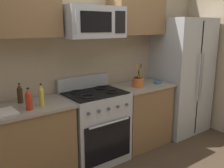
% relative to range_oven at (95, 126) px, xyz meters
% --- Properties ---
extents(wall_back, '(8.00, 0.10, 2.60)m').
position_rel_range_oven_xyz_m(wall_back, '(0.00, 0.36, 0.83)').
color(wall_back, tan).
rests_on(wall_back, ground).
extents(counter_left, '(1.29, 0.59, 0.91)m').
position_rel_range_oven_xyz_m(counter_left, '(-1.03, -0.00, -0.02)').
color(counter_left, olive).
rests_on(counter_left, ground).
extents(range_oven, '(0.76, 0.63, 1.09)m').
position_rel_range_oven_xyz_m(range_oven, '(0.00, 0.00, 0.00)').
color(range_oven, '#B2B5BA').
rests_on(range_oven, ground).
extents(counter_right, '(0.83, 0.59, 0.91)m').
position_rel_range_oven_xyz_m(counter_right, '(0.81, -0.00, -0.02)').
color(counter_right, olive).
rests_on(counter_right, ground).
extents(refrigerator, '(0.88, 0.70, 1.86)m').
position_rel_range_oven_xyz_m(refrigerator, '(1.68, -0.02, 0.46)').
color(refrigerator, '#B2B5BA').
rests_on(refrigerator, ground).
extents(microwave, '(0.74, 0.44, 0.37)m').
position_rel_range_oven_xyz_m(microwave, '(-0.00, 0.03, 1.31)').
color(microwave, '#B2B5BA').
extents(upper_cabinets_right, '(0.82, 0.34, 0.65)m').
position_rel_range_oven_xyz_m(upper_cabinets_right, '(0.81, 0.14, 1.47)').
color(upper_cabinets_right, olive).
extents(utensil_crock, '(0.16, 0.16, 0.33)m').
position_rel_range_oven_xyz_m(utensil_crock, '(0.69, -0.05, 0.51)').
color(utensil_crock, '#D1662D').
rests_on(utensil_crock, counter_right).
extents(bottle_soy, '(0.06, 0.06, 0.22)m').
position_rel_range_oven_xyz_m(bottle_soy, '(-0.87, 0.16, 0.54)').
color(bottle_soy, '#382314').
rests_on(bottle_soy, counter_left).
extents(bottle_oil, '(0.05, 0.05, 0.25)m').
position_rel_range_oven_xyz_m(bottle_oil, '(-0.72, -0.10, 0.55)').
color(bottle_oil, gold).
rests_on(bottle_oil, counter_left).
extents(bottle_hot_sauce, '(0.07, 0.07, 0.23)m').
position_rel_range_oven_xyz_m(bottle_hot_sauce, '(-0.87, -0.13, 0.54)').
color(bottle_hot_sauce, red).
rests_on(bottle_hot_sauce, counter_left).
extents(prep_bowl, '(0.11, 0.11, 0.04)m').
position_rel_range_oven_xyz_m(prep_bowl, '(1.04, -0.09, 0.46)').
color(prep_bowl, teal).
rests_on(prep_bowl, counter_right).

